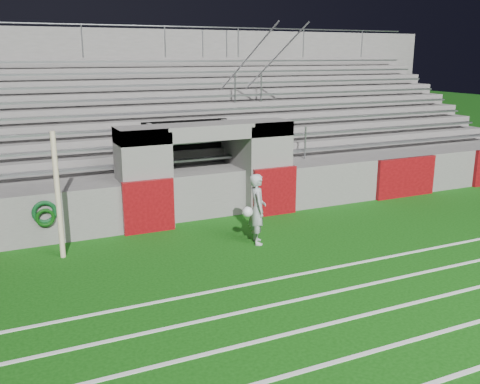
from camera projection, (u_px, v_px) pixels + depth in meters
name	position (u px, v px, depth m)	size (l,w,h in m)	color
ground	(266.00, 260.00, 11.73)	(90.00, 90.00, 0.00)	#0F480C
field_post	(58.00, 196.00, 11.56)	(0.12, 0.12, 2.82)	beige
field_markings	(435.00, 382.00, 7.34)	(28.00, 8.09, 0.01)	white
stadium_structure	(159.00, 141.00, 18.36)	(26.00, 8.48, 5.42)	#64615E
goalkeeper_with_ball	(257.00, 209.00, 12.57)	(0.75, 0.70, 1.69)	#A3A8AC
hose_coil	(45.00, 214.00, 12.37)	(0.57, 0.15, 0.62)	#0C3F1A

